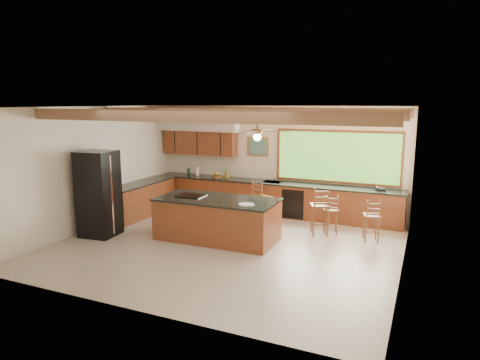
% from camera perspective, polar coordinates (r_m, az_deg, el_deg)
% --- Properties ---
extents(ground, '(7.20, 7.20, 0.00)m').
position_cam_1_polar(ground, '(9.50, -1.75, -8.69)').
color(ground, '#BCAD9C').
rests_on(ground, ground).
extents(room_shell, '(7.27, 6.54, 3.02)m').
position_cam_1_polar(room_shell, '(9.69, -1.05, 5.10)').
color(room_shell, silver).
rests_on(room_shell, ground).
extents(counter_run, '(7.12, 3.10, 1.24)m').
position_cam_1_polar(counter_run, '(11.91, -0.07, -2.43)').
color(counter_run, brown).
rests_on(counter_run, ground).
extents(island, '(2.75, 1.33, 0.97)m').
position_cam_1_polar(island, '(9.78, -3.07, -5.21)').
color(island, brown).
rests_on(island, ground).
extents(refrigerator, '(0.85, 0.83, 2.00)m').
position_cam_1_polar(refrigerator, '(10.48, -18.33, -1.75)').
color(refrigerator, black).
rests_on(refrigerator, ground).
extents(bar_stool_a, '(0.54, 0.54, 1.16)m').
position_cam_1_polar(bar_stool_a, '(10.88, 2.85, -2.48)').
color(bar_stool_a, brown).
rests_on(bar_stool_a, ground).
extents(bar_stool_b, '(0.55, 0.55, 1.17)m').
position_cam_1_polar(bar_stool_b, '(10.18, 10.53, -3.49)').
color(bar_stool_b, brown).
rests_on(bar_stool_b, ground).
extents(bar_stool_c, '(0.43, 0.43, 0.95)m').
position_cam_1_polar(bar_stool_c, '(10.37, 11.97, -4.02)').
color(bar_stool_c, brown).
rests_on(bar_stool_c, ground).
extents(bar_stool_d, '(0.44, 0.44, 0.98)m').
position_cam_1_polar(bar_stool_d, '(10.02, 17.11, -4.68)').
color(bar_stool_d, brown).
rests_on(bar_stool_d, ground).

